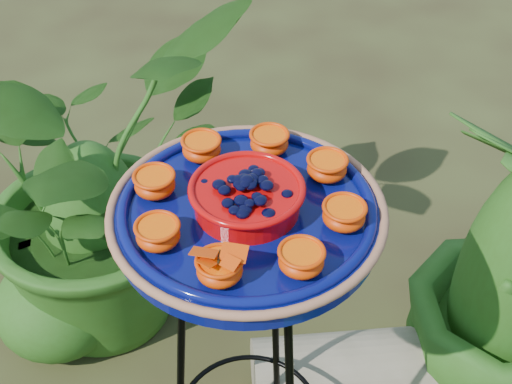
% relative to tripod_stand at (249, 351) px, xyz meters
% --- Properties ---
extents(tripod_stand, '(0.42, 0.42, 0.88)m').
position_rel_tripod_stand_xyz_m(tripod_stand, '(0.00, 0.00, 0.00)').
color(tripod_stand, black).
rests_on(tripod_stand, ground).
extents(feeder_dish, '(0.58, 0.58, 0.10)m').
position_rel_tripod_stand_xyz_m(feeder_dish, '(-0.00, -0.00, 0.38)').
color(feeder_dish, '#070D57').
rests_on(feeder_dish, tripod_stand).
extents(driftwood_log, '(0.70, 0.29, 0.23)m').
position_rel_tripod_stand_xyz_m(driftwood_log, '(0.34, 0.25, -0.42)').
color(driftwood_log, gray).
rests_on(driftwood_log, ground).
extents(shrub_back_left, '(1.04, 1.09, 0.94)m').
position_rel_tripod_stand_xyz_m(shrub_back_left, '(-0.44, 0.60, -0.06)').
color(shrub_back_left, '#275115').
rests_on(shrub_back_left, ground).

